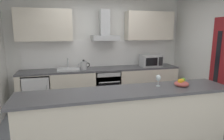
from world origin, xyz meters
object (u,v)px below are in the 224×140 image
(microwave, at_px, (151,61))
(kettle, at_px, (84,65))
(wine_glass, at_px, (158,78))
(fruit_bowl, at_px, (182,83))
(refrigerator, at_px, (38,92))
(sink, at_px, (68,69))
(range_hood, at_px, (105,31))
(oven, at_px, (106,86))

(microwave, bearing_deg, kettle, -179.80)
(wine_glass, height_order, fruit_bowl, wine_glass)
(refrigerator, relative_size, wine_glass, 4.78)
(refrigerator, bearing_deg, sink, 1.13)
(sink, height_order, fruit_bowl, sink)
(range_hood, height_order, fruit_bowl, range_hood)
(refrigerator, xyz_separation_m, fruit_bowl, (2.33, -1.95, 0.57))
(range_hood, xyz_separation_m, fruit_bowl, (0.74, -2.08, -0.80))
(sink, bearing_deg, kettle, -7.25)
(range_hood, distance_m, wine_glass, 2.15)
(microwave, bearing_deg, oven, 178.61)
(sink, distance_m, kettle, 0.36)
(refrigerator, distance_m, kettle, 1.20)
(refrigerator, relative_size, microwave, 1.70)
(range_hood, height_order, wine_glass, range_hood)
(wine_glass, xyz_separation_m, fruit_bowl, (0.35, -0.09, -0.08))
(oven, relative_size, microwave, 1.60)
(fruit_bowl, bearing_deg, oven, 110.84)
(oven, xyz_separation_m, sink, (-0.89, 0.01, 0.47))
(oven, height_order, sink, sink)
(kettle, xyz_separation_m, wine_glass, (0.93, -1.83, 0.06))
(microwave, height_order, wine_glass, microwave)
(kettle, xyz_separation_m, fruit_bowl, (1.28, -1.92, -0.02))
(sink, distance_m, wine_glass, 2.28)
(oven, relative_size, range_hood, 1.11)
(refrigerator, distance_m, microwave, 2.80)
(refrigerator, relative_size, kettle, 2.94)
(microwave, distance_m, kettle, 1.69)
(refrigerator, bearing_deg, wine_glass, -43.19)
(range_hood, distance_m, fruit_bowl, 2.35)
(oven, bearing_deg, range_hood, 90.00)
(fruit_bowl, bearing_deg, wine_glass, 165.50)
(sink, xyz_separation_m, range_hood, (0.89, 0.12, 0.86))
(oven, relative_size, fruit_bowl, 3.64)
(range_hood, relative_size, wine_glass, 4.05)
(microwave, relative_size, range_hood, 0.69)
(microwave, distance_m, fruit_bowl, 1.97)
(sink, bearing_deg, microwave, -1.09)
(sink, height_order, range_hood, range_hood)
(kettle, bearing_deg, range_hood, 16.76)
(microwave, distance_m, wine_glass, 1.98)
(microwave, bearing_deg, refrigerator, 179.47)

